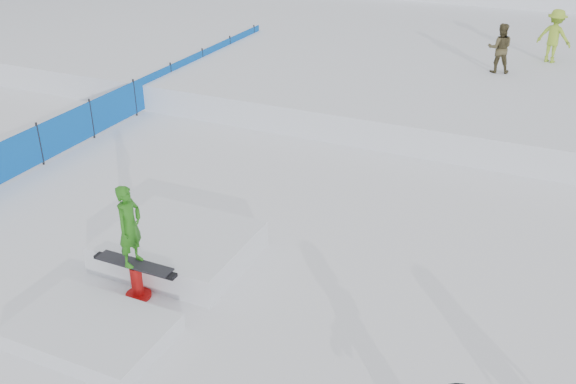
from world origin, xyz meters
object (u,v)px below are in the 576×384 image
at_px(walker_olive, 500,48).
at_px(walker_ygreen, 554,36).
at_px(jib_rail_feature, 157,265).
at_px(safety_fence, 135,98).

relative_size(walker_olive, walker_ygreen, 0.89).
xyz_separation_m(walker_ygreen, jib_rail_feature, (-5.30, -14.76, -1.35)).
height_order(safety_fence, jib_rail_feature, jib_rail_feature).
bearing_deg(safety_fence, walker_ygreen, 36.93).
bearing_deg(walker_ygreen, jib_rail_feature, 86.93).
relative_size(walker_olive, jib_rail_feature, 0.34).
distance_m(safety_fence, walker_olive, 11.17).
xyz_separation_m(safety_fence, jib_rail_feature, (5.41, -6.71, -0.25)).
bearing_deg(walker_ygreen, walker_olive, 70.38).
bearing_deg(walker_olive, safety_fence, 20.61).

